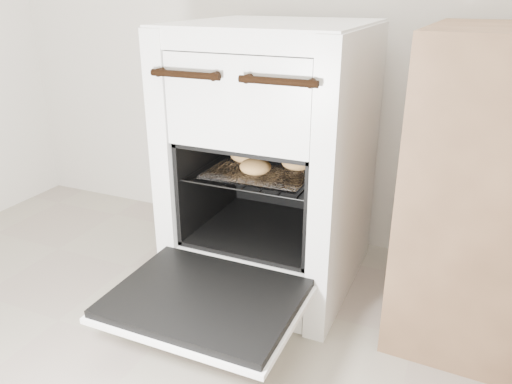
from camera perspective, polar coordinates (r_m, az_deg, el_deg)
stove at (r=1.60m, az=1.92°, el=3.15°), size 0.55×0.61×0.84m
oven_door at (r=1.33m, az=-5.83°, el=-12.20°), size 0.49×0.38×0.03m
oven_rack at (r=1.55m, az=1.09°, el=2.51°), size 0.40×0.38×0.01m
foil_sheet at (r=1.53m, az=0.82°, el=2.50°), size 0.31×0.27×0.01m
baked_rolls at (r=1.53m, az=1.18°, el=3.50°), size 0.28×0.20×0.05m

